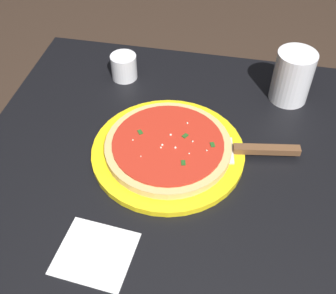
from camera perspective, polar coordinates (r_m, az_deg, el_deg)
restaurant_table at (r=0.92m, az=1.79°, el=-9.75°), size 0.85×0.83×0.73m
serving_plate at (r=0.83m, az=0.00°, el=-0.63°), size 0.30×0.30×0.01m
pizza at (r=0.82m, az=0.00°, el=0.14°), size 0.25×0.25×0.02m
pizza_server at (r=0.83m, az=10.58°, el=-0.36°), size 0.22×0.08×0.01m
cup_tall_drink at (r=0.97m, az=16.60°, el=9.19°), size 0.09×0.09×0.12m
cup_small_sauce at (r=1.02m, az=-6.03°, el=10.84°), size 0.06×0.06×0.06m
napkin_folded_right at (r=0.71m, az=-9.89°, el=-14.09°), size 0.13×0.12×0.00m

